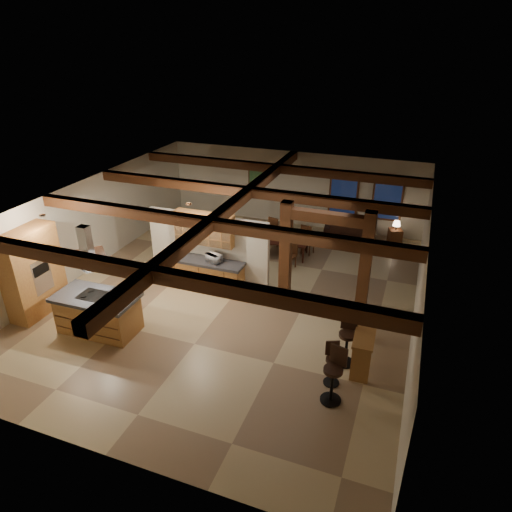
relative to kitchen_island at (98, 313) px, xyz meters
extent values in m
plane|color=#C9B586|center=(2.54, 2.78, -0.52)|extent=(12.00, 12.00, 0.00)
plane|color=beige|center=(2.54, 8.78, 0.93)|extent=(10.00, 0.00, 10.00)
plane|color=beige|center=(2.54, -3.22, 0.93)|extent=(10.00, 0.00, 10.00)
plane|color=beige|center=(-2.46, 2.78, 0.93)|extent=(0.00, 12.00, 12.00)
plane|color=beige|center=(7.54, 2.78, 0.93)|extent=(0.00, 12.00, 12.00)
plane|color=#381C11|center=(2.54, 2.78, 2.38)|extent=(12.00, 12.00, 0.00)
cube|color=#412510|center=(2.54, -1.22, 2.24)|extent=(10.00, 0.25, 0.28)
cube|color=#412510|center=(2.54, 1.48, 2.24)|extent=(10.00, 0.25, 0.28)
cube|color=#412510|center=(2.54, 4.08, 2.24)|extent=(10.00, 0.25, 0.28)
cube|color=#412510|center=(2.54, 6.78, 2.24)|extent=(10.00, 0.25, 0.28)
cube|color=#412510|center=(2.54, 2.78, 2.24)|extent=(0.28, 12.00, 0.28)
cube|color=#412510|center=(3.94, 3.28, 0.93)|extent=(0.30, 0.30, 2.90)
cube|color=#412510|center=(6.14, 3.28, 0.93)|extent=(0.30, 0.30, 2.90)
cube|color=#412510|center=(5.04, 3.28, 2.08)|extent=(2.50, 0.28, 0.28)
cube|color=beige|center=(1.54, 3.28, 0.58)|extent=(3.80, 0.18, 2.20)
cube|color=#A77C36|center=(-2.13, 0.18, 0.68)|extent=(0.64, 1.60, 2.40)
cube|color=silver|center=(-1.83, 0.18, 0.63)|extent=(0.06, 0.62, 0.95)
cube|color=black|center=(-1.79, 0.18, 0.83)|extent=(0.01, 0.50, 0.28)
cube|color=#A77C36|center=(1.54, 2.89, -0.09)|extent=(2.40, 0.60, 0.86)
cube|color=black|center=(1.54, 2.89, 0.38)|extent=(2.50, 0.66, 0.08)
cube|color=#A77C36|center=(1.54, 3.10, 1.33)|extent=(1.80, 0.34, 0.95)
cube|color=silver|center=(1.54, 2.92, 1.33)|extent=(1.74, 0.02, 0.90)
pyramid|color=silver|center=(0.00, 0.00, 1.20)|extent=(1.10, 1.10, 0.45)
cube|color=silver|center=(0.00, 0.00, 2.01)|extent=(0.26, 0.22, 0.73)
cube|color=#412510|center=(4.54, 8.72, 0.98)|extent=(1.10, 0.05, 1.70)
cube|color=black|center=(4.54, 8.69, 0.98)|extent=(0.95, 0.02, 1.55)
cube|color=#412510|center=(6.14, 8.72, 0.98)|extent=(1.10, 0.05, 1.70)
cube|color=black|center=(6.14, 8.69, 0.98)|extent=(0.95, 0.02, 1.55)
cube|color=#412510|center=(1.04, 8.72, 1.18)|extent=(0.65, 0.04, 0.85)
cube|color=#265935|center=(1.04, 8.70, 1.18)|extent=(0.55, 0.01, 0.75)
cylinder|color=silver|center=(-0.06, -0.02, 2.35)|extent=(0.16, 0.16, 0.03)
cylinder|color=silver|center=(1.54, 2.28, 2.35)|extent=(0.16, 0.16, 0.03)
cylinder|color=silver|center=(-1.46, 0.28, 2.35)|extent=(0.16, 0.16, 0.03)
cube|color=#A77C36|center=(0.00, 0.00, -0.05)|extent=(1.99, 1.02, 0.94)
cube|color=black|center=(0.00, 0.00, 0.46)|extent=(2.12, 1.16, 0.09)
cube|color=black|center=(0.00, 0.00, 0.51)|extent=(0.83, 0.56, 0.02)
imported|color=#3A170E|center=(3.08, 5.80, -0.21)|extent=(1.84, 1.13, 0.62)
imported|color=black|center=(4.97, 8.21, -0.25)|extent=(1.93, 0.92, 0.55)
imported|color=silver|center=(1.91, 2.89, 0.54)|extent=(0.53, 0.45, 0.25)
cube|color=#A77C36|center=(6.52, 1.18, 0.39)|extent=(0.51, 1.81, 0.05)
cube|color=#A77C36|center=(6.55, 0.37, -0.07)|extent=(0.41, 0.10, 0.90)
cube|color=#A77C36|center=(6.50, 1.99, -0.07)|extent=(0.41, 0.10, 0.90)
cube|color=#412510|center=(6.61, 8.18, -0.25)|extent=(0.56, 0.56, 0.55)
cylinder|color=black|center=(6.61, 8.18, 0.11)|extent=(0.06, 0.06, 0.16)
cone|color=#FFCD99|center=(6.61, 8.18, 0.27)|extent=(0.28, 0.28, 0.18)
cylinder|color=black|center=(6.10, -0.42, 0.28)|extent=(0.40, 0.40, 0.08)
cube|color=black|center=(6.16, -0.24, 0.54)|extent=(0.38, 0.15, 0.45)
cylinder|color=black|center=(6.10, -0.42, -0.12)|extent=(0.07, 0.07, 0.78)
cylinder|color=black|center=(6.10, -0.42, -0.50)|extent=(0.45, 0.45, 0.03)
cylinder|color=black|center=(6.00, 0.11, 0.11)|extent=(0.32, 0.32, 0.06)
cube|color=black|center=(5.94, 0.24, 0.32)|extent=(0.29, 0.15, 0.35)
cylinder|color=black|center=(6.00, 0.11, -0.21)|extent=(0.05, 0.05, 0.62)
cylinder|color=black|center=(6.00, 0.11, -0.51)|extent=(0.35, 0.35, 0.03)
cylinder|color=black|center=(6.16, 0.88, 0.27)|extent=(0.40, 0.40, 0.08)
cube|color=black|center=(6.15, 1.07, 0.53)|extent=(0.38, 0.07, 0.44)
cylinder|color=black|center=(6.16, 0.88, -0.13)|extent=(0.07, 0.07, 0.78)
cylinder|color=black|center=(6.16, 0.88, -0.50)|extent=(0.44, 0.44, 0.03)
cube|color=#412510|center=(2.30, 5.32, -0.11)|extent=(0.47, 0.47, 0.06)
cube|color=#412510|center=(2.34, 5.51, 0.23)|extent=(0.39, 0.13, 0.69)
cylinder|color=#412510|center=(2.11, 5.20, -0.33)|extent=(0.05, 0.05, 0.39)
cylinder|color=#412510|center=(2.41, 5.13, -0.33)|extent=(0.05, 0.05, 0.39)
cylinder|color=#412510|center=(2.18, 5.51, -0.33)|extent=(0.05, 0.05, 0.39)
cylinder|color=#412510|center=(2.49, 5.43, -0.33)|extent=(0.05, 0.05, 0.39)
cube|color=#412510|center=(2.59, 6.58, -0.11)|extent=(0.47, 0.47, 0.06)
cube|color=#412510|center=(2.55, 6.39, 0.23)|extent=(0.39, 0.13, 0.69)
cylinder|color=#412510|center=(2.78, 6.69, -0.33)|extent=(0.05, 0.05, 0.39)
cylinder|color=#412510|center=(2.48, 6.77, -0.33)|extent=(0.05, 0.05, 0.39)
cylinder|color=#412510|center=(2.71, 6.39, -0.33)|extent=(0.05, 0.05, 0.39)
cylinder|color=#412510|center=(2.40, 6.46, -0.33)|extent=(0.05, 0.05, 0.39)
cube|color=#412510|center=(3.56, 5.02, -0.11)|extent=(0.47, 0.47, 0.06)
cube|color=#412510|center=(3.60, 5.21, 0.23)|extent=(0.39, 0.13, 0.69)
cylinder|color=#412510|center=(3.37, 4.90, -0.33)|extent=(0.05, 0.05, 0.39)
cylinder|color=#412510|center=(3.67, 4.83, -0.33)|extent=(0.05, 0.05, 0.39)
cylinder|color=#412510|center=(3.44, 5.21, -0.33)|extent=(0.05, 0.05, 0.39)
cylinder|color=#412510|center=(3.75, 5.13, -0.33)|extent=(0.05, 0.05, 0.39)
cube|color=#412510|center=(3.85, 6.28, -0.11)|extent=(0.47, 0.47, 0.06)
cube|color=#412510|center=(3.81, 6.09, 0.23)|extent=(0.39, 0.13, 0.69)
cylinder|color=#412510|center=(4.04, 6.40, -0.33)|extent=(0.05, 0.05, 0.39)
cylinder|color=#412510|center=(3.74, 6.47, -0.33)|extent=(0.05, 0.05, 0.39)
cylinder|color=#412510|center=(3.97, 6.09, -0.33)|extent=(0.05, 0.05, 0.39)
cylinder|color=#412510|center=(3.67, 6.16, -0.33)|extent=(0.05, 0.05, 0.39)
camera|label=1|loc=(7.16, -7.74, 6.42)|focal=32.00mm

